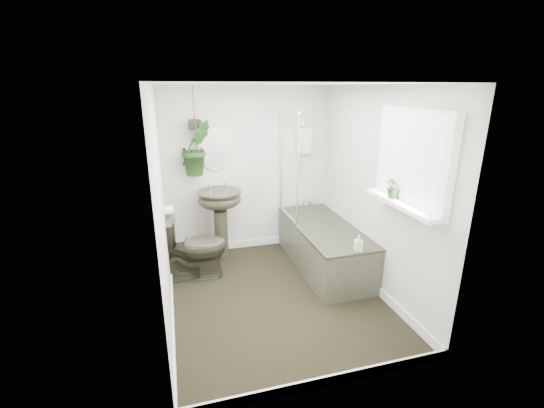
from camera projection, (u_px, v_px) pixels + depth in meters
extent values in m
cube|color=black|center=(276.00, 296.00, 4.17)|extent=(2.30, 2.80, 0.02)
cube|color=white|center=(276.00, 83.00, 3.45)|extent=(2.30, 2.80, 0.02)
cube|color=silver|center=(248.00, 171.00, 5.10)|extent=(2.30, 0.02, 2.30)
cube|color=silver|center=(333.00, 257.00, 2.52)|extent=(2.30, 0.02, 2.30)
cube|color=silver|center=(161.00, 209.00, 3.51)|extent=(0.02, 2.80, 2.30)
cube|color=silver|center=(374.00, 191.00, 4.11)|extent=(0.02, 2.80, 2.30)
cube|color=white|center=(276.00, 291.00, 4.15)|extent=(2.30, 2.80, 0.10)
cube|color=white|center=(304.00, 141.00, 5.12)|extent=(0.20, 0.10, 0.35)
ellipsoid|color=beige|center=(215.00, 148.00, 4.84)|extent=(0.46, 0.03, 0.62)
cylinder|color=black|center=(185.00, 157.00, 4.76)|extent=(0.04, 0.04, 0.22)
cylinder|color=white|center=(169.00, 210.00, 4.24)|extent=(0.11, 0.11, 0.11)
cube|color=white|center=(413.00, 159.00, 3.30)|extent=(0.08, 1.00, 0.90)
cube|color=white|center=(401.00, 204.00, 3.41)|extent=(0.18, 1.00, 0.04)
cube|color=white|center=(408.00, 159.00, 3.28)|extent=(0.01, 0.86, 0.76)
imported|color=#2C2E20|center=(193.00, 247.00, 4.46)|extent=(0.83, 0.52, 0.81)
imported|color=black|center=(395.00, 186.00, 3.49)|extent=(0.24, 0.22, 0.23)
imported|color=black|center=(196.00, 148.00, 4.66)|extent=(0.45, 0.40, 0.71)
imported|color=black|center=(359.00, 243.00, 3.91)|extent=(0.10, 0.10, 0.18)
cylinder|color=#2C251F|center=(195.00, 124.00, 4.57)|extent=(0.16, 0.16, 0.12)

